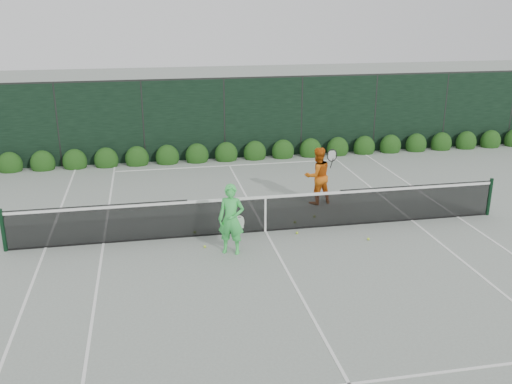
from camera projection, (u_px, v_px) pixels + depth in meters
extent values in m
plane|color=gray|center=(265.00, 231.00, 14.90)|extent=(80.00, 80.00, 0.00)
cylinder|color=#10321C|center=(3.00, 230.00, 13.57)|extent=(0.10, 0.10, 1.07)
cylinder|color=#10321C|center=(490.00, 197.00, 15.89)|extent=(0.10, 0.10, 1.07)
cube|color=#10321C|center=(1.00, 218.00, 13.47)|extent=(0.10, 0.08, 0.12)
cube|color=black|center=(98.00, 225.00, 13.98)|extent=(4.40, 0.01, 1.02)
cube|color=black|center=(265.00, 214.00, 14.75)|extent=(4.00, 0.01, 0.96)
cube|color=black|center=(416.00, 203.00, 15.50)|extent=(4.40, 0.01, 1.02)
cube|color=white|center=(265.00, 197.00, 14.60)|extent=(12.80, 0.03, 0.07)
cube|color=black|center=(265.00, 231.00, 14.90)|extent=(12.80, 0.02, 0.04)
cube|color=white|center=(265.00, 215.00, 14.76)|extent=(0.05, 0.03, 0.91)
imported|color=#40DA58|center=(231.00, 219.00, 13.39)|extent=(0.72, 0.60, 1.70)
torus|color=beige|center=(239.00, 223.00, 13.56)|extent=(0.29, 0.15, 0.30)
cylinder|color=black|center=(239.00, 232.00, 13.64)|extent=(0.10, 0.03, 0.30)
imported|color=#D56112|center=(318.00, 176.00, 16.73)|extent=(0.94, 0.80, 1.70)
torus|color=black|center=(332.00, 155.00, 16.40)|extent=(0.30, 0.03, 0.30)
cylinder|color=black|center=(332.00, 163.00, 16.48)|extent=(0.10, 0.03, 0.30)
cube|color=white|center=(46.00, 248.00, 13.91)|extent=(0.06, 23.77, 0.01)
cube|color=white|center=(457.00, 217.00, 15.90)|extent=(0.06, 23.77, 0.01)
cube|color=white|center=(103.00, 243.00, 14.16)|extent=(0.06, 23.77, 0.01)
cube|color=white|center=(412.00, 220.00, 15.65)|extent=(0.06, 23.77, 0.01)
cube|color=white|center=(212.00, 133.00, 25.96)|extent=(11.03, 0.06, 0.01)
cube|color=white|center=(229.00, 165.00, 20.86)|extent=(8.23, 0.06, 0.01)
cube|color=white|center=(349.00, 384.00, 8.95)|extent=(8.23, 0.06, 0.01)
cube|color=white|center=(265.00, 231.00, 14.90)|extent=(0.06, 12.80, 0.01)
cube|color=black|center=(224.00, 119.00, 21.41)|extent=(32.00, 0.06, 3.00)
cube|color=#262826|center=(224.00, 78.00, 20.92)|extent=(32.00, 0.06, 0.06)
cylinder|color=#262826|center=(58.00, 126.00, 20.32)|extent=(0.08, 0.08, 3.00)
cylinder|color=#262826|center=(143.00, 122.00, 20.86)|extent=(0.08, 0.08, 3.00)
cylinder|color=#262826|center=(224.00, 119.00, 21.41)|extent=(0.08, 0.08, 3.00)
cylinder|color=#262826|center=(301.00, 116.00, 21.95)|extent=(0.08, 0.08, 3.00)
cylinder|color=#262826|center=(375.00, 114.00, 22.49)|extent=(0.08, 0.08, 3.00)
cylinder|color=#262826|center=(445.00, 111.00, 23.04)|extent=(0.08, 0.08, 3.00)
cylinder|color=#262826|center=(511.00, 108.00, 23.58)|extent=(0.08, 0.08, 3.00)
ellipsoid|color=#18380F|center=(10.00, 165.00, 20.09)|extent=(0.86, 0.65, 0.94)
ellipsoid|color=#18380F|center=(43.00, 163.00, 20.29)|extent=(0.86, 0.65, 0.94)
ellipsoid|color=#18380F|center=(75.00, 162.00, 20.49)|extent=(0.86, 0.65, 0.94)
ellipsoid|color=#18380F|center=(106.00, 160.00, 20.69)|extent=(0.86, 0.65, 0.94)
ellipsoid|color=#18380F|center=(137.00, 159.00, 20.89)|extent=(0.86, 0.65, 0.94)
ellipsoid|color=#18380F|center=(167.00, 157.00, 21.08)|extent=(0.86, 0.65, 0.94)
ellipsoid|color=#18380F|center=(197.00, 156.00, 21.28)|extent=(0.86, 0.65, 0.94)
ellipsoid|color=#18380F|center=(226.00, 154.00, 21.48)|extent=(0.86, 0.65, 0.94)
ellipsoid|color=#18380F|center=(255.00, 153.00, 21.68)|extent=(0.86, 0.65, 0.94)
ellipsoid|color=#18380F|center=(283.00, 151.00, 21.88)|extent=(0.86, 0.65, 0.94)
ellipsoid|color=#18380F|center=(310.00, 150.00, 22.08)|extent=(0.86, 0.65, 0.94)
ellipsoid|color=#18380F|center=(338.00, 149.00, 22.28)|extent=(0.86, 0.65, 0.94)
ellipsoid|color=#18380F|center=(364.00, 147.00, 22.48)|extent=(0.86, 0.65, 0.94)
ellipsoid|color=#18380F|center=(390.00, 146.00, 22.68)|extent=(0.86, 0.65, 0.94)
ellipsoid|color=#18380F|center=(416.00, 145.00, 22.88)|extent=(0.86, 0.65, 0.94)
ellipsoid|color=#18380F|center=(441.00, 144.00, 23.08)|extent=(0.86, 0.65, 0.94)
ellipsoid|color=#18380F|center=(466.00, 142.00, 23.28)|extent=(0.86, 0.65, 0.94)
ellipsoid|color=#18380F|center=(490.00, 141.00, 23.48)|extent=(0.86, 0.65, 0.94)
sphere|color=#C0E933|center=(297.00, 233.00, 14.72)|extent=(0.07, 0.07, 0.07)
sphere|color=#C0E933|center=(205.00, 247.00, 13.90)|extent=(0.07, 0.07, 0.07)
sphere|color=#C0E933|center=(265.00, 229.00, 14.97)|extent=(0.07, 0.07, 0.07)
sphere|color=#C0E933|center=(368.00, 239.00, 14.34)|extent=(0.07, 0.07, 0.07)
sphere|color=#C0E933|center=(195.00, 232.00, 14.77)|extent=(0.07, 0.07, 0.07)
sphere|color=#C0E933|center=(314.00, 216.00, 15.84)|extent=(0.07, 0.07, 0.07)
sphere|color=#C0E933|center=(295.00, 222.00, 15.44)|extent=(0.07, 0.07, 0.07)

